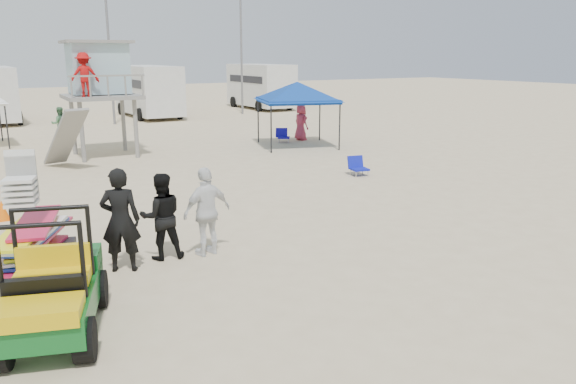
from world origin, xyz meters
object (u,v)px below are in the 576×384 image
utility_cart (50,282)px  man_left (120,220)px  surf_trailer (29,236)px  canopy_blue (297,85)px  lifeguard_tower (97,73)px

utility_cart → man_left: size_ratio=1.32×
surf_trailer → man_left: (1.51, -0.30, 0.13)m
canopy_blue → utility_cart: bearing=-132.9°
man_left → lifeguard_tower: (2.55, 12.76, 2.27)m
surf_trailer → canopy_blue: 16.11m
utility_cart → canopy_blue: size_ratio=0.66×
utility_cart → surf_trailer: 2.33m
man_left → lifeguard_tower: lifeguard_tower is taller
lifeguard_tower → canopy_blue: 8.18m
lifeguard_tower → canopy_blue: (7.94, -1.87, -0.59)m
surf_trailer → man_left: size_ratio=1.23×
utility_cart → canopy_blue: (12.01, 12.92, 1.83)m
surf_trailer → lifeguard_tower: size_ratio=0.55×
lifeguard_tower → utility_cart: bearing=-105.4°
utility_cart → canopy_blue: canopy_blue is taller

